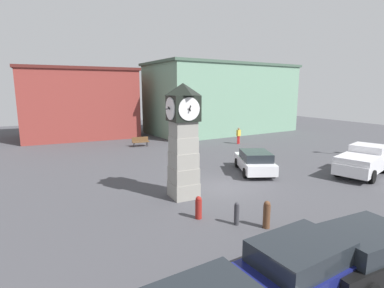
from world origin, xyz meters
TOP-DOWN VIEW (x-y plane):
  - ground_plane at (0.00, 0.00)m, footprint 76.90×76.90m
  - clock_tower at (-2.63, -0.39)m, footprint 1.85×1.72m
  - bollard_near_tower at (-1.13, -5.04)m, footprint 0.28×0.28m
  - bollard_mid_row at (-2.04, -4.28)m, footprint 0.21×0.21m
  - bollard_far_row at (-3.15, -3.07)m, footprint 0.28×0.28m
  - car_near_tower at (-2.74, -8.50)m, footprint 4.66×2.33m
  - car_by_building at (-0.35, -8.73)m, footprint 4.61×2.10m
  - car_far_lot at (3.50, 1.70)m, footprint 3.42×4.68m
  - pickup_truck at (9.45, -1.81)m, footprint 5.52×3.54m
  - bench at (-0.63, 14.02)m, footprint 1.62×0.59m
  - pedestrian_crossing_lot at (8.67, 10.97)m, footprint 0.44×0.32m
  - warehouse_blue_far at (-4.99, 23.60)m, footprint 12.54×9.75m
  - storefront_low_left at (12.01, 19.68)m, footprint 19.69×11.24m

SIDE VIEW (x-z plane):
  - ground_plane at x=0.00m, z-range 0.00..0.00m
  - bollard_mid_row at x=-2.04m, z-range 0.01..0.96m
  - bollard_far_row at x=-3.15m, z-range 0.01..1.00m
  - bench at x=-0.63m, z-range 0.07..0.97m
  - bollard_near_tower at x=-1.13m, z-range 0.01..1.13m
  - car_by_building at x=-0.35m, z-range 0.02..1.48m
  - car_far_lot at x=3.50m, z-range 0.02..1.48m
  - car_near_tower at x=-2.74m, z-range 0.01..1.56m
  - pickup_truck at x=9.45m, z-range 0.01..1.86m
  - pedestrian_crossing_lot at x=8.67m, z-range 0.12..1.77m
  - clock_tower at x=-2.63m, z-range 0.10..5.85m
  - warehouse_blue_far at x=-4.99m, z-range 0.01..7.77m
  - storefront_low_left at x=12.01m, z-range 0.01..8.58m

